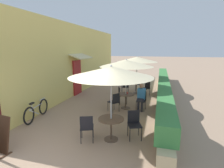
{
  "coord_description": "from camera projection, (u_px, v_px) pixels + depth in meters",
  "views": [
    {
      "loc": [
        2.5,
        -3.26,
        2.81
      ],
      "look_at": [
        0.15,
        5.26,
        1.0
      ],
      "focal_mm": 28.0,
      "sensor_mm": 36.0,
      "label": 1
    }
  ],
  "objects": [
    {
      "name": "seated_patron_mid_left",
      "position": [
        141.0,
        96.0,
        7.91
      ],
      "size": [
        0.36,
        0.43,
        1.25
      ],
      "rotation": [
        0.0,
        0.0,
        9.31
      ],
      "color": "#23232D",
      "rests_on": "ground_plane"
    },
    {
      "name": "patio_table_mid",
      "position": [
        126.0,
        98.0,
        8.25
      ],
      "size": [
        0.8,
        0.8,
        0.7
      ],
      "color": "brown",
      "rests_on": "ground_plane"
    },
    {
      "name": "cafe_facade_wall",
      "position": [
        79.0,
        60.0,
        11.13
      ],
      "size": [
        0.98,
        14.23,
        4.2
      ],
      "color": "#E0CC6B",
      "rests_on": "ground_plane"
    },
    {
      "name": "bicycle_leaning",
      "position": [
        37.0,
        111.0,
        7.02
      ],
      "size": [
        0.3,
        1.72,
        0.77
      ],
      "rotation": [
        0.0,
        0.0,
        0.14
      ],
      "color": "black",
      "rests_on": "ground_plane"
    },
    {
      "name": "cafe_chair_mid_right",
      "position": [
        121.0,
        94.0,
        8.96
      ],
      "size": [
        0.53,
        0.53,
        0.87
      ],
      "rotation": [
        0.0,
        0.0,
        11.4
      ],
      "color": "black",
      "rests_on": "ground_plane"
    },
    {
      "name": "cafe_chair_far_left",
      "position": [
        138.0,
        83.0,
        11.71
      ],
      "size": [
        0.44,
        0.44,
        0.87
      ],
      "rotation": [
        0.0,
        0.0,
        4.62
      ],
      "color": "black",
      "rests_on": "ground_plane"
    },
    {
      "name": "planter_hedge",
      "position": [
        163.0,
        88.0,
        10.09
      ],
      "size": [
        0.6,
        13.23,
        1.01
      ],
      "color": "tan",
      "rests_on": "ground_plane"
    },
    {
      "name": "cafe_chair_far_back",
      "position": [
        146.0,
        87.0,
        10.5
      ],
      "size": [
        0.56,
        0.56,
        0.87
      ],
      "rotation": [
        0.0,
        0.0,
        8.81
      ],
      "color": "black",
      "rests_on": "ground_plane"
    },
    {
      "name": "patio_umbrella_mid",
      "position": [
        126.0,
        63.0,
        7.93
      ],
      "size": [
        2.48,
        2.48,
        2.35
      ],
      "color": "#B7B7BC",
      "rests_on": "ground_plane"
    },
    {
      "name": "patio_umbrella_near",
      "position": [
        111.0,
        72.0,
        5.06
      ],
      "size": [
        2.48,
        2.48,
        2.35
      ],
      "color": "#B7B7BC",
      "rests_on": "ground_plane"
    },
    {
      "name": "patio_umbrella_far",
      "position": [
        137.0,
        59.0,
        10.68
      ],
      "size": [
        2.48,
        2.48,
        2.35
      ],
      "color": "#B7B7BC",
      "rests_on": "ground_plane"
    },
    {
      "name": "patio_table_far",
      "position": [
        136.0,
        85.0,
        11.01
      ],
      "size": [
        0.8,
        0.8,
        0.7
      ],
      "color": "brown",
      "rests_on": "ground_plane"
    },
    {
      "name": "cafe_chair_near_left",
      "position": [
        134.0,
        122.0,
        5.52
      ],
      "size": [
        0.51,
        0.51,
        0.87
      ],
      "rotation": [
        0.0,
        0.0,
        3.5
      ],
      "color": "black",
      "rests_on": "ground_plane"
    },
    {
      "name": "patio_table_near",
      "position": [
        111.0,
        124.0,
        5.38
      ],
      "size": [
        0.8,
        0.8,
        0.7
      ],
      "color": "brown",
      "rests_on": "ground_plane"
    },
    {
      "name": "coffee_cup_mid",
      "position": [
        127.0,
        93.0,
        8.2
      ],
      "size": [
        0.07,
        0.07,
        0.09
      ],
      "color": "#B73D3D",
      "rests_on": "patio_table_mid"
    },
    {
      "name": "cafe_chair_mid_back",
      "position": [
        115.0,
        101.0,
        7.75
      ],
      "size": [
        0.56,
        0.56,
        0.87
      ],
      "rotation": [
        0.0,
        0.0,
        13.5
      ],
      "color": "black",
      "rests_on": "ground_plane"
    },
    {
      "name": "cafe_chair_far_right",
      "position": [
        125.0,
        86.0,
        10.82
      ],
      "size": [
        0.53,
        0.53,
        0.87
      ],
      "rotation": [
        0.0,
        0.0,
        6.71
      ],
      "color": "black",
      "rests_on": "ground_plane"
    },
    {
      "name": "cafe_chair_near_right",
      "position": [
        87.0,
        126.0,
        5.24
      ],
      "size": [
        0.51,
        0.51,
        0.87
      ],
      "rotation": [
        0.0,
        0.0,
        6.64
      ],
      "color": "black",
      "rests_on": "ground_plane"
    },
    {
      "name": "coffee_cup_far",
      "position": [
        137.0,
        82.0,
        10.8
      ],
      "size": [
        0.07,
        0.07,
        0.09
      ],
      "color": "#232328",
      "rests_on": "patio_table_far"
    },
    {
      "name": "ground_plane",
      "position": [
        49.0,
        165.0,
        4.29
      ],
      "size": [
        120.0,
        120.0,
        0.0
      ],
      "primitive_type": "plane",
      "color": "#9E7F66"
    },
    {
      "name": "cafe_chair_mid_left",
      "position": [
        142.0,
        99.0,
        8.05
      ],
      "size": [
        0.44,
        0.44,
        0.87
      ],
      "rotation": [
        0.0,
        0.0,
        9.31
      ],
      "color": "black",
      "rests_on": "ground_plane"
    }
  ]
}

